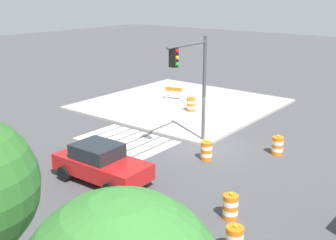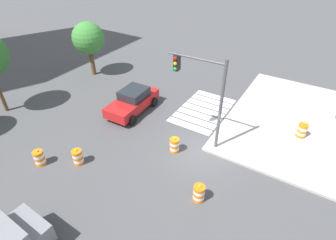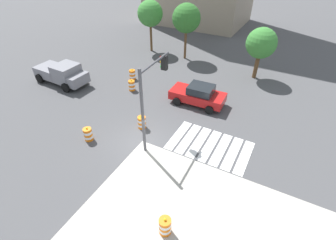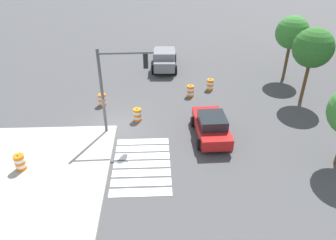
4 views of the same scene
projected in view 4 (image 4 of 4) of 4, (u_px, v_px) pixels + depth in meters
ground_plane at (117, 128)px, 21.05m from camera, size 120.00×120.00×0.00m
crosswalk_stripes at (142, 164)px, 17.67m from camera, size 5.10×3.20×0.02m
sports_car at (211, 126)px, 19.70m from camera, size 4.35×2.24×1.63m
pickup_truck at (165, 59)px, 29.85m from camera, size 5.22×2.50×1.92m
traffic_barrel_near_corner at (137, 115)px, 21.64m from camera, size 0.56×0.56×1.02m
traffic_barrel_crosswalk_end at (210, 85)px, 25.98m from camera, size 0.56×0.56×1.02m
traffic_barrel_median_near at (102, 100)px, 23.61m from camera, size 0.56×0.56×1.02m
traffic_barrel_median_far at (190, 91)px, 24.92m from camera, size 0.56×0.56×1.02m
traffic_barrel_on_sidewalk at (20, 162)px, 16.89m from camera, size 0.56×0.56×1.02m
traffic_light_pole at (120, 77)px, 18.59m from camera, size 0.47×3.29×5.50m
street_tree_streetside_mid at (313, 48)px, 22.38m from camera, size 2.88×2.88×5.65m
street_tree_streetside_far at (292, 33)px, 26.20m from camera, size 2.75×2.75×5.51m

